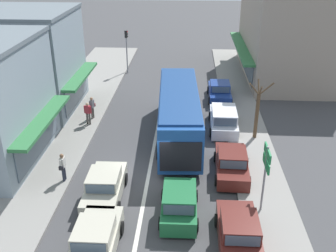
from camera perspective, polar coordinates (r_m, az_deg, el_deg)
The scene contains 20 objects.
ground_plane at distance 22.28m, azimuth -2.85°, elevation -7.25°, with size 140.00×140.00×0.00m, color #3F3F42.
lane_centre_line at distance 25.72m, azimuth -1.94°, elevation -2.43°, with size 0.20×28.00×0.01m, color silver.
sidewalk_left at distance 28.81m, azimuth -15.18°, elevation -0.01°, with size 5.20×44.00×0.14m, color gray.
kerb_right at distance 27.68m, azimuth 11.33°, elevation -0.69°, with size 2.80×44.00×0.12m, color gray.
shopfront_mid_block at distance 31.65m, azimuth -20.06°, elevation 8.79°, with size 8.40×7.37×7.54m.
building_right_far at distance 39.39m, azimuth 17.35°, elevation 13.00°, with size 9.01×13.64×8.56m.
city_bus at distance 25.70m, azimuth 1.58°, elevation 2.19°, with size 3.13×10.97×3.23m.
sedan_queue_far_back at distance 17.33m, azimuth -10.53°, elevation -16.08°, with size 1.91×4.21×1.47m.
hatchback_behind_bus_mid at distance 18.99m, azimuth 1.63°, elevation -11.14°, with size 1.84×3.71×1.54m.
sedan_adjacent_lane_lead at distance 20.48m, azimuth -9.18°, elevation -8.65°, with size 1.94×4.22×1.47m.
parked_sedan_kerb_front at distance 17.64m, azimuth 10.27°, elevation -15.18°, with size 1.90×4.20×1.47m.
parked_sedan_kerb_second at distance 22.41m, azimuth 9.21°, elevation -5.39°, with size 1.99×4.25×1.47m.
parked_wagon_kerb_third at distance 27.48m, azimuth 8.06°, elevation 0.95°, with size 1.98×4.52×1.58m.
parked_sedan_kerb_rear at distance 32.83m, azimuth 7.49°, elevation 4.99°, with size 1.91×4.21×1.47m.
traffic_light_downstreet at distance 38.88m, azimuth -6.04°, elevation 11.69°, with size 0.33×0.24×4.20m.
directional_road_sign at distance 18.66m, azimuth 14.06°, elevation -5.39°, with size 0.10×1.40×3.60m.
street_tree_right at distance 26.02m, azimuth 12.82°, elevation 2.00°, with size 1.58×1.53×3.98m.
pedestrian_with_handbag_near at distance 21.89m, azimuth -15.02°, elevation -5.57°, with size 0.25×0.65×1.63m.
pedestrian_browsing_midblock at distance 29.07m, azimuth -10.96°, elevation 2.82°, with size 0.35×0.66×1.63m.
pedestrian_far_walker at distance 28.15m, azimuth -11.55°, elevation 2.00°, with size 0.56×0.29×1.63m.
Camera 1 is at (2.17, -18.63, 12.04)m, focal length 42.00 mm.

